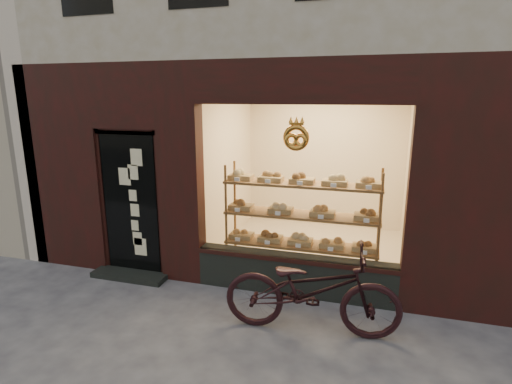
% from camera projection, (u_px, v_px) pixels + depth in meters
% --- Properties ---
extents(display_shelf, '(2.20, 0.45, 1.70)m').
position_uv_depth(display_shelf, '(301.00, 223.00, 5.71)').
color(display_shelf, olive).
rests_on(display_shelf, ground).
extents(bicycle, '(2.04, 0.86, 1.04)m').
position_uv_depth(bicycle, '(312.00, 290.00, 4.50)').
color(bicycle, black).
rests_on(bicycle, ground).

